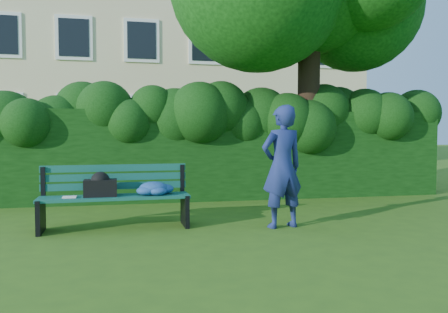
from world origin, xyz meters
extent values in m
plane|color=#345B17|center=(0.00, 0.00, 0.00)|extent=(80.00, 80.00, 0.00)
cube|color=beige|center=(0.00, 14.00, 6.00)|extent=(16.00, 8.00, 12.00)
cube|color=white|center=(-6.00, 9.98, 2.00)|extent=(1.30, 0.08, 1.60)
cube|color=black|center=(-6.00, 9.94, 2.00)|extent=(1.05, 0.04, 1.35)
cube|color=white|center=(-3.60, 9.98, 2.00)|extent=(1.30, 0.08, 1.60)
cube|color=black|center=(-3.60, 9.94, 2.00)|extent=(1.05, 0.04, 1.35)
cube|color=white|center=(-1.20, 9.98, 2.00)|extent=(1.30, 0.08, 1.60)
cube|color=black|center=(-1.20, 9.94, 2.00)|extent=(1.05, 0.04, 1.35)
cube|color=white|center=(1.20, 9.98, 2.00)|extent=(1.30, 0.08, 1.60)
cube|color=black|center=(1.20, 9.94, 2.00)|extent=(1.05, 0.04, 1.35)
cube|color=white|center=(3.60, 9.98, 2.00)|extent=(1.30, 0.08, 1.60)
cube|color=black|center=(3.60, 9.94, 2.00)|extent=(1.05, 0.04, 1.35)
cube|color=white|center=(6.00, 9.98, 2.00)|extent=(1.30, 0.08, 1.60)
cube|color=black|center=(6.00, 9.94, 2.00)|extent=(1.05, 0.04, 1.35)
cube|color=white|center=(-6.00, 9.98, 4.80)|extent=(1.30, 0.08, 1.60)
cube|color=black|center=(-6.00, 9.94, 4.80)|extent=(1.05, 0.04, 1.35)
cube|color=white|center=(-3.60, 9.98, 4.80)|extent=(1.30, 0.08, 1.60)
cube|color=black|center=(-3.60, 9.94, 4.80)|extent=(1.05, 0.04, 1.35)
cube|color=white|center=(-1.20, 9.98, 4.80)|extent=(1.30, 0.08, 1.60)
cube|color=black|center=(-1.20, 9.94, 4.80)|extent=(1.05, 0.04, 1.35)
cube|color=white|center=(1.20, 9.98, 4.80)|extent=(1.30, 0.08, 1.60)
cube|color=black|center=(1.20, 9.94, 4.80)|extent=(1.05, 0.04, 1.35)
cube|color=white|center=(3.60, 9.98, 4.80)|extent=(1.30, 0.08, 1.60)
cube|color=black|center=(3.60, 9.94, 4.80)|extent=(1.05, 0.04, 1.35)
cube|color=white|center=(6.00, 9.98, 4.80)|extent=(1.30, 0.08, 1.60)
cube|color=black|center=(6.00, 9.94, 4.80)|extent=(1.05, 0.04, 1.35)
cube|color=black|center=(0.00, 2.20, 0.90)|extent=(10.00, 1.00, 1.80)
cylinder|color=black|center=(2.12, 2.02, 2.26)|extent=(0.46, 0.46, 4.53)
sphere|color=#0B360B|center=(3.42, 2.42, 4.16)|extent=(2.84, 2.84, 2.84)
cube|color=#0F4F48|center=(-1.77, -0.63, 0.45)|extent=(2.07, 0.18, 0.04)
cube|color=#0F4F48|center=(-1.77, -0.51, 0.45)|extent=(2.07, 0.18, 0.04)
cube|color=#0F4F48|center=(-1.78, -0.39, 0.45)|extent=(2.07, 0.18, 0.04)
cube|color=#0F4F48|center=(-1.78, -0.27, 0.45)|extent=(2.07, 0.18, 0.04)
cube|color=#0F4F48|center=(-1.78, -0.19, 0.58)|extent=(2.07, 0.12, 0.10)
cube|color=#0F4F48|center=(-1.78, -0.18, 0.71)|extent=(2.07, 0.12, 0.10)
cube|color=#0F4F48|center=(-1.79, -0.17, 0.84)|extent=(2.07, 0.12, 0.10)
cube|color=black|center=(-2.76, -0.49, 0.22)|extent=(0.08, 0.50, 0.44)
cube|color=black|center=(-2.77, -0.23, 0.65)|extent=(0.06, 0.06, 0.45)
cube|color=black|center=(-2.75, -0.54, 0.44)|extent=(0.08, 0.42, 0.05)
cube|color=black|center=(-0.79, -0.41, 0.22)|extent=(0.08, 0.50, 0.44)
cube|color=black|center=(-0.80, -0.15, 0.65)|extent=(0.06, 0.06, 0.45)
cube|color=black|center=(-0.79, -0.46, 0.44)|extent=(0.08, 0.42, 0.05)
cube|color=white|center=(-2.38, -0.52, 0.48)|extent=(0.18, 0.14, 0.02)
cube|color=black|center=(-1.97, -0.46, 0.59)|extent=(0.46, 0.28, 0.23)
imported|color=navy|center=(0.55, -0.81, 0.87)|extent=(0.71, 0.54, 1.75)
camera|label=1|loc=(-1.50, -6.71, 1.34)|focal=35.00mm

